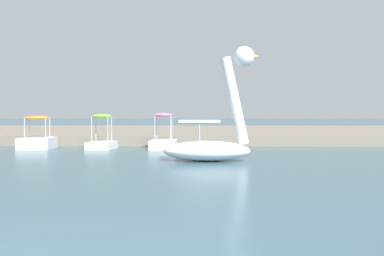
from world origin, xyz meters
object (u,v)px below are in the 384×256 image
at_px(pedal_boat_pink, 163,140).
at_px(pedal_boat_orange, 37,139).
at_px(swan_boat, 213,135).
at_px(pedal_boat_lime, 102,139).

xyz_separation_m(pedal_boat_pink, pedal_boat_orange, (-5.82, 0.30, -0.00)).
relative_size(swan_boat, pedal_boat_orange, 1.55).
distance_m(pedal_boat_pink, pedal_boat_lime, 2.81).
bearing_deg(pedal_boat_pink, swan_boat, -69.46).
height_order(swan_boat, pedal_boat_lime, swan_boat).
bearing_deg(pedal_boat_orange, pedal_boat_lime, -4.18).
bearing_deg(swan_boat, pedal_boat_lime, 130.48).
distance_m(swan_boat, pedal_boat_lime, 7.64).
relative_size(pedal_boat_lime, pedal_boat_orange, 0.81).
xyz_separation_m(swan_boat, pedal_boat_pink, (-2.14, 5.72, -0.43)).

